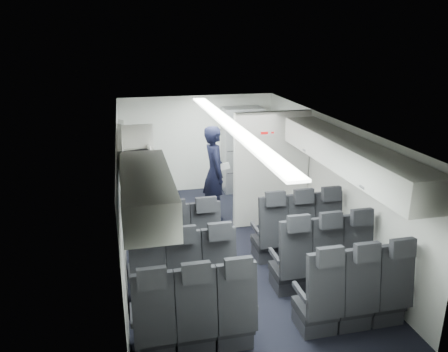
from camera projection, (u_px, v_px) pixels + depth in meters
name	position (u px, v px, depth m)	size (l,w,h in m)	color
cabin_shell	(230.00, 185.00, 7.00)	(3.41, 6.01, 2.16)	black
seat_row_front	(238.00, 240.00, 6.73)	(3.33, 0.56, 1.24)	black
seat_row_mid	(255.00, 270.00, 5.90)	(3.33, 0.56, 1.24)	black
seat_row_rear	(277.00, 309.00, 5.07)	(3.33, 0.56, 1.24)	black
overhead_bin_left_rear	(147.00, 191.00, 4.62)	(0.53, 1.80, 0.40)	silver
overhead_bin_left_front_open	(137.00, 158.00, 6.27)	(0.64, 1.70, 0.72)	#9E9E93
overhead_bin_right_rear	(383.00, 173.00, 5.22)	(0.53, 1.80, 0.40)	silver
overhead_bin_right_front	(320.00, 139.00, 6.84)	(0.53, 1.70, 0.40)	silver
bulkhead_partition	(271.00, 169.00, 7.97)	(1.40, 0.15, 2.13)	silver
galley_unit	(242.00, 150.00, 9.77)	(0.85, 0.52, 1.90)	#939399
boarding_door	(125.00, 173.00, 8.14)	(0.12, 1.27, 1.86)	silver
flight_attendant	(215.00, 173.00, 8.31)	(0.66, 0.44, 1.82)	black
carry_on_bag	(137.00, 160.00, 5.89)	(0.37, 0.26, 0.22)	black
papers	(225.00, 166.00, 8.26)	(0.18, 0.02, 0.13)	white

